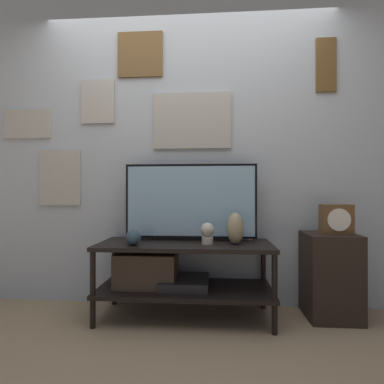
# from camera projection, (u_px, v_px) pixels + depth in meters

# --- Properties ---
(ground_plane) EXTENTS (12.00, 12.00, 0.00)m
(ground_plane) POSITION_uv_depth(u_px,v_px,m) (180.00, 336.00, 1.99)
(ground_plane) COLOR #997F60
(wall_back) EXTENTS (6.40, 0.08, 2.70)m
(wall_back) POSITION_uv_depth(u_px,v_px,m) (187.00, 147.00, 2.60)
(wall_back) COLOR #B2BCC6
(wall_back) RESTS_ON ground_plane
(media_console) EXTENTS (1.32, 0.52, 0.57)m
(media_console) POSITION_uv_depth(u_px,v_px,m) (170.00, 270.00, 2.30)
(media_console) COLOR black
(media_console) RESTS_ON ground_plane
(television) EXTENTS (1.05, 0.05, 0.61)m
(television) POSITION_uv_depth(u_px,v_px,m) (191.00, 201.00, 2.40)
(television) COLOR black
(television) RESTS_ON media_console
(vase_slim_bronze) EXTENTS (0.09, 0.09, 0.19)m
(vase_slim_bronze) POSITION_uv_depth(u_px,v_px,m) (247.00, 228.00, 2.46)
(vase_slim_bronze) COLOR beige
(vase_slim_bronze) RESTS_ON media_console
(vase_round_glass) EXTENTS (0.11, 0.11, 0.11)m
(vase_round_glass) POSITION_uv_depth(u_px,v_px,m) (133.00, 238.00, 2.18)
(vase_round_glass) COLOR #2D4251
(vase_round_glass) RESTS_ON media_console
(vase_urn_stoneware) EXTENTS (0.13, 0.15, 0.23)m
(vase_urn_stoneware) POSITION_uv_depth(u_px,v_px,m) (235.00, 228.00, 2.23)
(vase_urn_stoneware) COLOR tan
(vase_urn_stoneware) RESTS_ON media_console
(decorative_bust) EXTENTS (0.10, 0.10, 0.16)m
(decorative_bust) POSITION_uv_depth(u_px,v_px,m) (207.00, 232.00, 2.23)
(decorative_bust) COLOR beige
(decorative_bust) RESTS_ON media_console
(side_table) EXTENTS (0.38, 0.36, 0.64)m
(side_table) POSITION_uv_depth(u_px,v_px,m) (330.00, 275.00, 2.29)
(side_table) COLOR black
(side_table) RESTS_ON ground_plane
(mantel_clock) EXTENTS (0.23, 0.11, 0.22)m
(mantel_clock) POSITION_uv_depth(u_px,v_px,m) (336.00, 219.00, 2.27)
(mantel_clock) COLOR brown
(mantel_clock) RESTS_ON side_table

